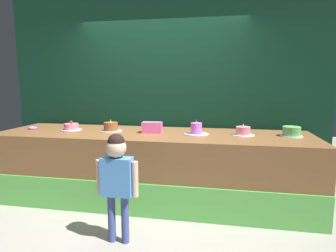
# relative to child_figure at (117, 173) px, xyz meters

# --- Properties ---
(ground_plane) EXTENTS (12.00, 12.00, 0.00)m
(ground_plane) POSITION_rel_child_figure_xyz_m (0.07, 0.56, -0.71)
(ground_plane) COLOR gray
(stage_platform) EXTENTS (4.15, 1.15, 0.91)m
(stage_platform) POSITION_rel_child_figure_xyz_m (0.07, 1.12, -0.25)
(stage_platform) COLOR brown
(stage_platform) RESTS_ON ground_plane
(curtain_backdrop) EXTENTS (4.86, 0.08, 3.10)m
(curtain_backdrop) POSITION_rel_child_figure_xyz_m (0.07, 1.79, 0.84)
(curtain_backdrop) COLOR black
(curtain_backdrop) RESTS_ON ground_plane
(child_figure) EXTENTS (0.42, 0.19, 1.10)m
(child_figure) POSITION_rel_child_figure_xyz_m (0.00, 0.00, 0.00)
(child_figure) COLOR #3F4C8C
(child_figure) RESTS_ON ground_plane
(pink_box) EXTENTS (0.26, 0.15, 0.14)m
(pink_box) POSITION_rel_child_figure_xyz_m (0.07, 1.13, 0.28)
(pink_box) COLOR pink
(pink_box) RESTS_ON stage_platform
(donut) EXTENTS (0.12, 0.12, 0.03)m
(donut) POSITION_rel_child_figure_xyz_m (-1.69, 1.11, 0.22)
(donut) COLOR #CC66D8
(donut) RESTS_ON stage_platform
(cake_far_left) EXTENTS (0.28, 0.28, 0.13)m
(cake_far_left) POSITION_rel_child_figure_xyz_m (-1.10, 1.14, 0.25)
(cake_far_left) COLOR silver
(cake_far_left) RESTS_ON stage_platform
(cake_left) EXTENTS (0.30, 0.30, 0.17)m
(cake_left) POSITION_rel_child_figure_xyz_m (-0.52, 1.15, 0.26)
(cake_left) COLOR silver
(cake_left) RESTS_ON stage_platform
(cake_center) EXTENTS (0.32, 0.32, 0.19)m
(cake_center) POSITION_rel_child_figure_xyz_m (0.66, 1.13, 0.27)
(cake_center) COLOR silver
(cake_center) RESTS_ON stage_platform
(cake_right) EXTENTS (0.28, 0.28, 0.16)m
(cake_right) POSITION_rel_child_figure_xyz_m (1.25, 1.17, 0.25)
(cake_right) COLOR white
(cake_right) RESTS_ON stage_platform
(cake_far_right) EXTENTS (0.27, 0.27, 0.12)m
(cake_far_right) POSITION_rel_child_figure_xyz_m (1.83, 1.21, 0.26)
(cake_far_right) COLOR white
(cake_far_right) RESTS_ON stage_platform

